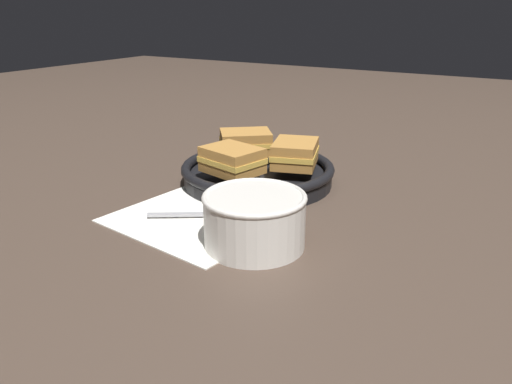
{
  "coord_description": "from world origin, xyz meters",
  "views": [
    {
      "loc": [
        0.45,
        -0.61,
        0.33
      ],
      "look_at": [
        0.06,
        0.04,
        0.04
      ],
      "focal_mm": 35.0,
      "sensor_mm": 36.0,
      "label": 1
    }
  ],
  "objects_px": {
    "soup_bowl": "(254,217)",
    "spoon": "(213,214)",
    "skillet": "(258,173)",
    "sandwich_far_left": "(246,142)",
    "sandwich_near_right": "(295,153)",
    "sandwich_near_left": "(232,160)"
  },
  "relations": [
    {
      "from": "soup_bowl",
      "to": "spoon",
      "type": "height_order",
      "value": "soup_bowl"
    },
    {
      "from": "skillet",
      "to": "sandwich_far_left",
      "type": "height_order",
      "value": "sandwich_far_left"
    },
    {
      "from": "sandwich_near_right",
      "to": "sandwich_far_left",
      "type": "height_order",
      "value": "same"
    },
    {
      "from": "spoon",
      "to": "sandwich_near_left",
      "type": "height_order",
      "value": "sandwich_near_left"
    },
    {
      "from": "spoon",
      "to": "sandwich_near_left",
      "type": "bearing_deg",
      "value": 75.16
    },
    {
      "from": "soup_bowl",
      "to": "skillet",
      "type": "xyz_separation_m",
      "value": [
        -0.13,
        0.23,
        -0.02
      ]
    },
    {
      "from": "sandwich_near_left",
      "to": "skillet",
      "type": "bearing_deg",
      "value": 81.6
    },
    {
      "from": "soup_bowl",
      "to": "spoon",
      "type": "xyz_separation_m",
      "value": [
        -0.11,
        0.05,
        -0.04
      ]
    },
    {
      "from": "sandwich_near_right",
      "to": "sandwich_far_left",
      "type": "relative_size",
      "value": 0.94
    },
    {
      "from": "soup_bowl",
      "to": "sandwich_far_left",
      "type": "xyz_separation_m",
      "value": [
        -0.19,
        0.28,
        0.02
      ]
    },
    {
      "from": "soup_bowl",
      "to": "spoon",
      "type": "bearing_deg",
      "value": 155.72
    },
    {
      "from": "sandwich_near_left",
      "to": "sandwich_near_right",
      "type": "bearing_deg",
      "value": 50.58
    },
    {
      "from": "soup_bowl",
      "to": "sandwich_near_right",
      "type": "bearing_deg",
      "value": 104.17
    },
    {
      "from": "soup_bowl",
      "to": "sandwich_near_right",
      "type": "xyz_separation_m",
      "value": [
        -0.07,
        0.26,
        0.02
      ]
    },
    {
      "from": "soup_bowl",
      "to": "sandwich_near_left",
      "type": "height_order",
      "value": "sandwich_near_left"
    },
    {
      "from": "soup_bowl",
      "to": "skillet",
      "type": "height_order",
      "value": "soup_bowl"
    },
    {
      "from": "sandwich_near_left",
      "to": "sandwich_far_left",
      "type": "distance_m",
      "value": 0.12
    },
    {
      "from": "soup_bowl",
      "to": "sandwich_near_left",
      "type": "relative_size",
      "value": 1.25
    },
    {
      "from": "spoon",
      "to": "sandwich_near_right",
      "type": "height_order",
      "value": "sandwich_near_right"
    },
    {
      "from": "spoon",
      "to": "sandwich_near_right",
      "type": "xyz_separation_m",
      "value": [
        0.04,
        0.21,
        0.06
      ]
    },
    {
      "from": "spoon",
      "to": "skillet",
      "type": "bearing_deg",
      "value": 65.2
    },
    {
      "from": "soup_bowl",
      "to": "skillet",
      "type": "distance_m",
      "value": 0.27
    }
  ]
}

